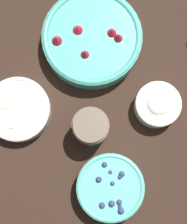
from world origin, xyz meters
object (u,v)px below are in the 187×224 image
(bowl_cream, at_px, (158,105))
(jar_chocolate, at_px, (91,127))
(bowl_strawberries, at_px, (92,39))
(bowl_bananas, at_px, (18,110))
(bowl_blueberries, at_px, (110,187))

(bowl_cream, relative_size, jar_chocolate, 1.19)
(bowl_strawberries, height_order, bowl_bananas, bowl_strawberries)
(bowl_blueberries, xyz_separation_m, bowl_bananas, (0.06, 0.30, -0.01))
(jar_chocolate, bearing_deg, bowl_bananas, 103.56)
(bowl_blueberries, relative_size, bowl_cream, 1.43)
(bowl_bananas, distance_m, bowl_cream, 0.36)
(bowl_blueberries, distance_m, bowl_cream, 0.24)
(bowl_strawberries, distance_m, bowl_blueberries, 0.39)
(bowl_blueberries, height_order, bowl_bananas, bowl_blueberries)
(bowl_cream, distance_m, jar_chocolate, 0.18)
(jar_chocolate, bearing_deg, bowl_strawberries, 27.22)
(bowl_bananas, distance_m, jar_chocolate, 0.20)
(bowl_bananas, bearing_deg, bowl_blueberries, -101.81)
(bowl_strawberries, height_order, jar_chocolate, jar_chocolate)
(bowl_strawberries, relative_size, bowl_blueberries, 1.57)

